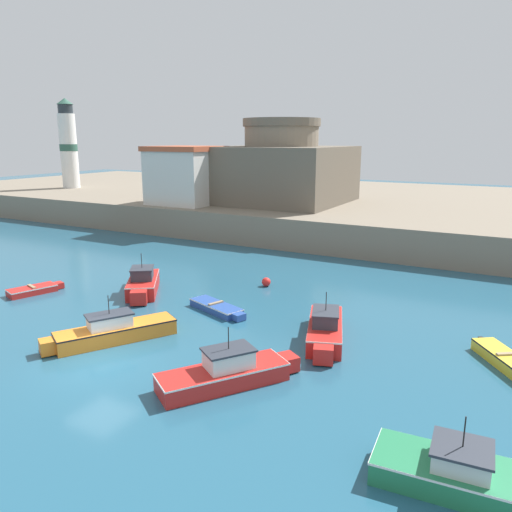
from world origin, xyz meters
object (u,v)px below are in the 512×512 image
Objects in this scene: mooring_buoy at (266,282)px; motorboat_red_6 at (325,329)px; dinghy_yellow_9 at (507,361)px; fortress at (281,170)px; harbor_shed_near_wharf at (186,175)px; motorboat_red_3 at (227,372)px; lighthouse at (68,145)px; motorboat_green_2 at (460,473)px; dinghy_blue_4 at (217,307)px; motorboat_red_1 at (143,283)px; dinghy_red_0 at (34,290)px; motorboat_orange_5 at (113,331)px.

motorboat_red_6 is at bearing -44.79° from mooring_buoy.
fortress is at bearing 131.91° from dinghy_yellow_9.
mooring_buoy is 22.88m from harbor_shed_near_wharf.
motorboat_red_3 is at bearing -67.37° from fortress.
motorboat_red_6 is 1.45× the size of dinghy_yellow_9.
lighthouse is (-32.00, 0.04, 2.32)m from fortress.
motorboat_green_2 reaches higher than dinghy_blue_4.
mooring_buoy is at bearing -26.62° from lighthouse.
motorboat_red_1 is 22.75m from harbor_shed_near_wharf.
harbor_shed_near_wharf reaches higher than motorboat_red_6.
fortress is (-2.83, 25.44, 5.56)m from motorboat_red_1.
lighthouse reaches higher than dinghy_blue_4.
motorboat_red_1 is 21.95m from motorboat_green_2.
dinghy_blue_4 is at bearing 146.99° from motorboat_green_2.
lighthouse is at bearing 144.14° from motorboat_red_3.
motorboat_red_3 is at bearing -34.80° from motorboat_red_1.
motorboat_red_6 reaches higher than mooring_buoy.
fortress reaches higher than harbor_shed_near_wharf.
dinghy_red_0 is 26.40m from motorboat_green_2.
mooring_buoy is (-14.43, 5.56, 0.01)m from dinghy_yellow_9.
motorboat_green_2 is 0.44× the size of lighthouse.
lighthouse reaches higher than dinghy_yellow_9.
motorboat_red_1 reaches higher than motorboat_red_3.
dinghy_blue_4 is 0.35× the size of lighthouse.
dinghy_blue_4 is 1.04× the size of dinghy_yellow_9.
harbor_shed_near_wharf is at bearing 119.59° from motorboat_orange_5.
mooring_buoy is 0.05× the size of lighthouse.
dinghy_red_0 is 0.84× the size of dinghy_blue_4.
dinghy_yellow_9 is at bearing -32.45° from harbor_shed_near_wharf.
motorboat_green_2 is 65.36m from lighthouse.
motorboat_red_1 is at bearing -83.66° from fortress.
dinghy_red_0 is at bearing -167.20° from dinghy_blue_4.
motorboat_orange_5 is (-2.06, -5.91, 0.28)m from dinghy_blue_4.
mooring_buoy is (-4.84, 12.57, -0.24)m from motorboat_red_3.
lighthouse is at bearing 154.78° from dinghy_yellow_9.
dinghy_yellow_9 is at bearing -1.67° from motorboat_red_1.
motorboat_green_2 is 10.65m from motorboat_red_6.
mooring_buoy is (2.22, 11.53, -0.23)m from motorboat_orange_5.
fortress is (-8.78, 26.10, 5.93)m from dinghy_blue_4.
dinghy_yellow_9 is 15.46m from mooring_buoy.
fortress is at bearing 37.29° from harbor_shed_near_wharf.
motorboat_red_3 is at bearing 167.15° from motorboat_green_2.
motorboat_red_3 is 0.42× the size of fortress.
motorboat_red_1 reaches higher than dinghy_red_0.
dinghy_red_0 reaches higher than dinghy_blue_4.
motorboat_red_6 is 0.84× the size of harbor_shed_near_wharf.
lighthouse reaches higher than harbor_shed_near_wharf.
lighthouse is at bearing 135.08° from dinghy_red_0.
motorboat_red_1 reaches higher than dinghy_yellow_9.
dinghy_red_0 is 41.66m from lighthouse.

